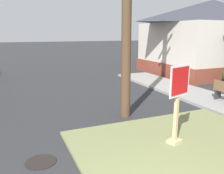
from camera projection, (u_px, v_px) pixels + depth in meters
The scene contains 5 objects.
grass_corner_patch at pixel (207, 162), 5.40m from camera, with size 5.46×5.82×0.08m, color olive.
sidewalk_strip at pixel (213, 101), 10.19m from camera, with size 2.20×14.65×0.12m, color gray.
stop_sign at pixel (177, 105), 6.03m from camera, with size 0.76×0.38×2.06m.
manhole_cover at pixel (41, 162), 5.47m from camera, with size 0.70×0.70×0.02m, color black.
corner_house at pixel (210, 36), 17.32m from camera, with size 8.82×8.13×5.17m.
Camera 1 is at (-1.68, -2.01, 2.89)m, focal length 38.34 mm.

